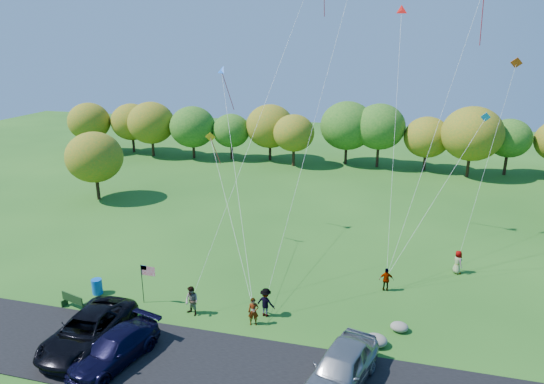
{
  "coord_description": "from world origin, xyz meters",
  "views": [
    {
      "loc": [
        7.01,
        -22.88,
        15.78
      ],
      "look_at": [
        -0.57,
        6.0,
        6.23
      ],
      "focal_mm": 32.0,
      "sensor_mm": 36.0,
      "label": 1
    }
  ],
  "objects_px": {
    "flyer_b": "(192,301)",
    "trash_barrel": "(97,286)",
    "park_bench": "(73,301)",
    "flyer_d": "(386,280)",
    "flyer_e": "(458,262)",
    "minivan_dark": "(88,330)",
    "flyer_c": "(266,302)",
    "minivan_navy": "(114,349)",
    "minivan_silver": "(341,368)",
    "flyer_a": "(253,312)"
  },
  "relations": [
    {
      "from": "flyer_e",
      "to": "trash_barrel",
      "type": "xyz_separation_m",
      "value": [
        -22.71,
        -8.92,
        -0.34
      ]
    },
    {
      "from": "minivan_dark",
      "to": "flyer_c",
      "type": "bearing_deg",
      "value": 31.51
    },
    {
      "from": "minivan_dark",
      "to": "minivan_navy",
      "type": "distance_m",
      "value": 2.35
    },
    {
      "from": "flyer_b",
      "to": "flyer_e",
      "type": "bearing_deg",
      "value": 54.56
    },
    {
      "from": "park_bench",
      "to": "trash_barrel",
      "type": "distance_m",
      "value": 1.98
    },
    {
      "from": "flyer_b",
      "to": "park_bench",
      "type": "distance_m",
      "value": 7.37
    },
    {
      "from": "minivan_silver",
      "to": "flyer_d",
      "type": "distance_m",
      "value": 10.05
    },
    {
      "from": "flyer_d",
      "to": "minivan_silver",
      "type": "bearing_deg",
      "value": 72.76
    },
    {
      "from": "flyer_c",
      "to": "flyer_e",
      "type": "height_order",
      "value": "flyer_c"
    },
    {
      "from": "flyer_b",
      "to": "flyer_c",
      "type": "bearing_deg",
      "value": 36.24
    },
    {
      "from": "minivan_dark",
      "to": "trash_barrel",
      "type": "height_order",
      "value": "minivan_dark"
    },
    {
      "from": "flyer_d",
      "to": "trash_barrel",
      "type": "relative_size",
      "value": 1.58
    },
    {
      "from": "flyer_c",
      "to": "flyer_b",
      "type": "bearing_deg",
      "value": 26.05
    },
    {
      "from": "flyer_a",
      "to": "park_bench",
      "type": "distance_m",
      "value": 11.15
    },
    {
      "from": "trash_barrel",
      "to": "minivan_dark",
      "type": "bearing_deg",
      "value": -60.43
    },
    {
      "from": "minivan_silver",
      "to": "flyer_c",
      "type": "height_order",
      "value": "minivan_silver"
    },
    {
      "from": "flyer_d",
      "to": "flyer_e",
      "type": "xyz_separation_m",
      "value": [
        4.72,
        3.8,
        0.05
      ]
    },
    {
      "from": "flyer_c",
      "to": "trash_barrel",
      "type": "height_order",
      "value": "flyer_c"
    },
    {
      "from": "minivan_dark",
      "to": "trash_barrel",
      "type": "distance_m",
      "value": 5.75
    },
    {
      "from": "minivan_silver",
      "to": "trash_barrel",
      "type": "bearing_deg",
      "value": 178.79
    },
    {
      "from": "minivan_dark",
      "to": "trash_barrel",
      "type": "xyz_separation_m",
      "value": [
        -2.83,
        4.99,
        -0.43
      ]
    },
    {
      "from": "flyer_c",
      "to": "minivan_silver",
      "type": "bearing_deg",
      "value": 147.99
    },
    {
      "from": "minivan_navy",
      "to": "flyer_d",
      "type": "distance_m",
      "value": 17.06
    },
    {
      "from": "minivan_silver",
      "to": "flyer_d",
      "type": "bearing_deg",
      "value": 95.17
    },
    {
      "from": "minivan_silver",
      "to": "trash_barrel",
      "type": "distance_m",
      "value": 16.94
    },
    {
      "from": "minivan_dark",
      "to": "flyer_a",
      "type": "bearing_deg",
      "value": 27.16
    },
    {
      "from": "trash_barrel",
      "to": "flyer_e",
      "type": "bearing_deg",
      "value": 21.44
    },
    {
      "from": "minivan_silver",
      "to": "flyer_e",
      "type": "relative_size",
      "value": 3.36
    },
    {
      "from": "minivan_navy",
      "to": "trash_barrel",
      "type": "distance_m",
      "value": 7.75
    },
    {
      "from": "flyer_b",
      "to": "flyer_d",
      "type": "relative_size",
      "value": 1.15
    },
    {
      "from": "minivan_dark",
      "to": "flyer_c",
      "type": "height_order",
      "value": "minivan_dark"
    },
    {
      "from": "flyer_c",
      "to": "flyer_d",
      "type": "bearing_deg",
      "value": -131.44
    },
    {
      "from": "minivan_silver",
      "to": "flyer_e",
      "type": "height_order",
      "value": "minivan_silver"
    },
    {
      "from": "minivan_navy",
      "to": "trash_barrel",
      "type": "height_order",
      "value": "minivan_navy"
    },
    {
      "from": "flyer_c",
      "to": "trash_barrel",
      "type": "relative_size",
      "value": 1.79
    },
    {
      "from": "flyer_b",
      "to": "flyer_e",
      "type": "xyz_separation_m",
      "value": [
        15.77,
        9.69,
        -0.07
      ]
    },
    {
      "from": "flyer_b",
      "to": "minivan_navy",
      "type": "bearing_deg",
      "value": -87.76
    },
    {
      "from": "flyer_c",
      "to": "flyer_d",
      "type": "xyz_separation_m",
      "value": [
        6.78,
        4.88,
        -0.1
      ]
    },
    {
      "from": "flyer_c",
      "to": "flyer_d",
      "type": "distance_m",
      "value": 8.36
    },
    {
      "from": "flyer_a",
      "to": "flyer_d",
      "type": "relative_size",
      "value": 1.06
    },
    {
      "from": "minivan_dark",
      "to": "flyer_a",
      "type": "relative_size",
      "value": 3.73
    },
    {
      "from": "flyer_c",
      "to": "park_bench",
      "type": "distance_m",
      "value": 11.73
    },
    {
      "from": "flyer_b",
      "to": "trash_barrel",
      "type": "bearing_deg",
      "value": -163.36
    },
    {
      "from": "minivan_silver",
      "to": "flyer_c",
      "type": "distance_m",
      "value": 7.1
    },
    {
      "from": "park_bench",
      "to": "trash_barrel",
      "type": "bearing_deg",
      "value": 96.23
    },
    {
      "from": "minivan_silver",
      "to": "flyer_a",
      "type": "distance_m",
      "value": 6.74
    },
    {
      "from": "minivan_silver",
      "to": "flyer_e",
      "type": "bearing_deg",
      "value": 79.89
    },
    {
      "from": "flyer_d",
      "to": "trash_barrel",
      "type": "distance_m",
      "value": 18.7
    },
    {
      "from": "minivan_navy",
      "to": "flyer_d",
      "type": "relative_size",
      "value": 3.35
    },
    {
      "from": "flyer_d",
      "to": "flyer_e",
      "type": "height_order",
      "value": "flyer_e"
    }
  ]
}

